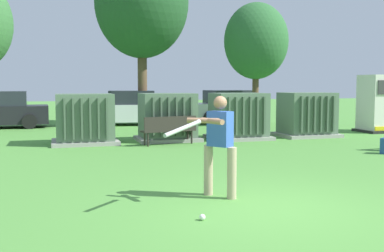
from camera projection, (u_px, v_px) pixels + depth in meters
The scene contains 13 objects.
ground_plane at pixel (264, 209), 7.36m from camera, with size 96.00×96.00×0.00m, color #51933D.
transformer_west at pixel (85, 120), 15.25m from camera, with size 2.10×1.70×1.62m.
transformer_mid_west at pixel (167, 118), 16.11m from camera, with size 2.10×1.70×1.62m.
transformer_mid_east at pixel (238, 117), 16.57m from camera, with size 2.10×1.70×1.62m.
transformer_east at pixel (307, 115), 17.40m from camera, with size 2.10×1.70×1.62m.
generator_enclosure at pixel (380, 104), 18.96m from camera, with size 1.60×1.40×2.30m.
park_bench at pixel (169, 128), 14.99m from camera, with size 1.84×0.74×0.92m.
batter at pixel (218, 141), 8.00m from camera, with size 1.42×1.19×1.74m.
sports_ball at pixel (202, 217), 6.73m from camera, with size 0.09×0.09×0.09m, color white.
tree_center_left at pixel (142, 3), 21.61m from camera, with size 4.31×4.31×8.24m.
tree_center_right at pixel (256, 41), 21.84m from camera, with size 2.98×2.98×5.69m.
parked_car_right_of_center at pixel (129, 109), 22.28m from camera, with size 4.39×2.33×1.62m.
parked_car_rightmost at pixel (226, 107), 23.70m from camera, with size 4.39×2.33×1.62m.
Camera 1 is at (-3.09, -6.61, 1.95)m, focal length 44.08 mm.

